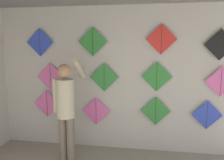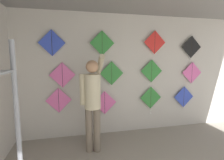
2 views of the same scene
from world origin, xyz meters
name	(u,v)px [view 1 (image 1 of 2)]	position (x,y,z in m)	size (l,w,h in m)	color
back_panel	(126,80)	(0.00, 4.02, 1.40)	(5.87, 0.06, 2.80)	beige
shopkeeper	(66,105)	(-0.94, 3.25, 1.06)	(0.47, 0.62, 1.89)	#726656
kite_0	(47,103)	(-1.61, 3.93, 0.88)	(0.55, 0.01, 0.55)	pink
kite_1	(96,111)	(-0.58, 3.93, 0.77)	(0.55, 0.01, 0.55)	pink
kite_2	(155,112)	(0.58, 3.93, 0.80)	(0.55, 0.04, 0.69)	#338C38
kite_3	(207,115)	(1.51, 3.93, 0.80)	(0.55, 0.01, 0.55)	blue
kite_4	(50,77)	(-1.51, 3.93, 1.44)	(0.55, 0.01, 0.55)	pink
kite_5	(104,77)	(-0.41, 3.93, 1.45)	(0.55, 0.01, 0.55)	#338C38
kite_6	(157,77)	(0.58, 3.93, 1.49)	(0.55, 0.01, 0.55)	#338C38
kite_7	(221,82)	(1.71, 3.93, 1.42)	(0.55, 0.01, 0.55)	pink
kite_8	(40,42)	(-1.70, 3.93, 2.12)	(0.55, 0.01, 0.55)	blue
kite_9	(93,42)	(-0.63, 3.93, 2.13)	(0.55, 0.01, 0.55)	#338C38
kite_10	(161,39)	(0.64, 3.93, 2.17)	(0.55, 0.01, 0.55)	red
kite_11	(220,45)	(1.65, 3.93, 2.08)	(0.55, 0.01, 0.55)	black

